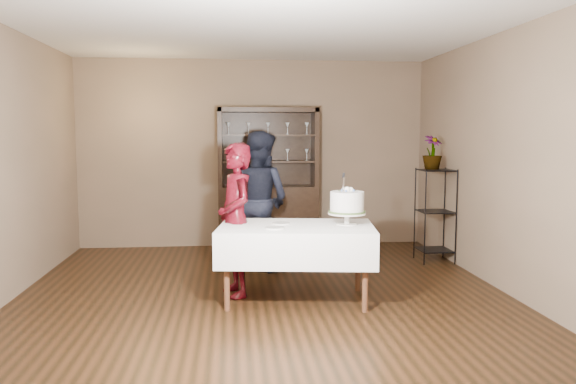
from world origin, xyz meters
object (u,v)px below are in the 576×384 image
(cake_table, at_px, (296,243))
(man, at_px, (259,200))
(cake, at_px, (347,204))
(china_hutch, at_px, (268,202))
(plant_etagere, at_px, (435,211))
(potted_plant, at_px, (432,152))
(woman, at_px, (236,220))

(cake_table, xyz_separation_m, man, (-0.30, 1.38, 0.26))
(man, distance_m, cake, 1.60)
(china_hutch, distance_m, plant_etagere, 2.33)
(man, xyz_separation_m, potted_plant, (2.23, 0.18, 0.57))
(china_hutch, height_order, cake, china_hutch)
(china_hutch, relative_size, cake, 3.89)
(man, bearing_deg, china_hutch, -62.44)
(plant_etagere, bearing_deg, potted_plant, 129.90)
(china_hutch, xyz_separation_m, woman, (-0.48, -2.31, 0.11))
(man, bearing_deg, cake_table, 139.12)
(china_hutch, height_order, woman, china_hutch)
(woman, bearing_deg, china_hutch, 149.47)
(china_hutch, height_order, potted_plant, china_hutch)
(cake, bearing_deg, cake_table, -179.44)
(cake, relative_size, potted_plant, 1.19)
(cake, bearing_deg, potted_plant, 47.53)
(man, bearing_deg, potted_plant, -138.70)
(cake, bearing_deg, china_hutch, 103.51)
(plant_etagere, height_order, man, man)
(cake_table, bearing_deg, man, 102.37)
(man, relative_size, cake, 3.25)
(man, bearing_deg, woman, 112.54)
(potted_plant, bearing_deg, man, -175.45)
(man, height_order, cake, man)
(woman, relative_size, cake, 3.02)
(cake_table, bearing_deg, plant_etagere, 37.55)
(cake_table, relative_size, man, 0.96)
(cake_table, bearing_deg, china_hutch, 92.51)
(plant_etagere, bearing_deg, woman, -153.77)
(plant_etagere, bearing_deg, man, -176.75)
(china_hutch, distance_m, cake_table, 2.57)
(china_hutch, distance_m, cake, 2.65)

